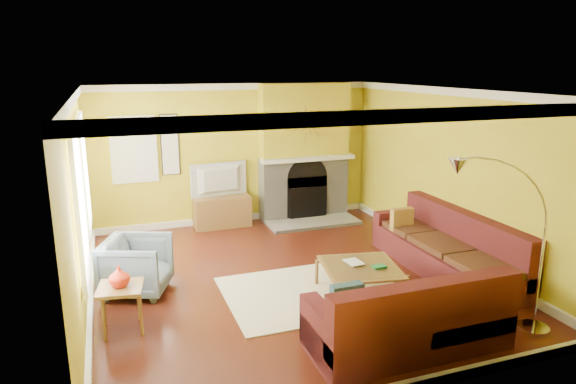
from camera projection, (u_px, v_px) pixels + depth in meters
name	position (u px, v px, depth m)	size (l,w,h in m)	color
floor	(287.00, 277.00, 7.58)	(5.50, 6.00, 0.02)	#581F12
ceiling	(287.00, 90.00, 6.92)	(5.50, 6.00, 0.02)	white
wall_back	(236.00, 154.00, 9.99)	(5.50, 0.02, 2.70)	gold
wall_front	(403.00, 264.00, 4.50)	(5.50, 0.02, 2.70)	gold
wall_left	(78.00, 206.00, 6.34)	(0.02, 6.00, 2.70)	gold
wall_right	(451.00, 174.00, 8.15)	(0.02, 6.00, 2.70)	gold
baseboard	(287.00, 273.00, 7.56)	(5.50, 6.00, 0.12)	white
crown_molding	(287.00, 96.00, 6.93)	(5.50, 6.00, 0.12)	white
window_left_near	(83.00, 173.00, 7.51)	(0.06, 1.22, 1.72)	white
window_left_far	(78.00, 206.00, 5.77)	(0.06, 1.22, 1.72)	white
window_back	(134.00, 150.00, 9.28)	(0.82, 0.06, 1.22)	white
wall_art	(170.00, 145.00, 9.49)	(0.34, 0.04, 1.14)	white
fireplace	(304.00, 152.00, 10.25)	(1.80, 0.40, 2.70)	#97948F
mantel	(308.00, 159.00, 10.05)	(1.92, 0.22, 0.08)	white
hearth	(314.00, 223.00, 10.06)	(1.80, 0.70, 0.06)	#97948F
sunburst	(308.00, 123.00, 9.89)	(0.70, 0.04, 0.70)	olive
rug	(313.00, 291.00, 7.07)	(2.40, 1.80, 0.02)	beige
sectional_sofa	(389.00, 261.00, 6.97)	(3.25, 3.50, 0.90)	#551B1E
coffee_table	(360.00, 279.00, 7.00)	(1.00, 1.00, 0.40)	white
media_console	(222.00, 211.00, 9.88)	(1.07, 0.48, 0.59)	olive
tv	(221.00, 180.00, 9.73)	(1.11, 0.15, 0.64)	black
subwoofer	(237.00, 216.00, 10.01)	(0.33, 0.33, 0.33)	white
armchair	(137.00, 266.00, 6.97)	(0.83, 0.85, 0.77)	slate
side_table	(122.00, 308.00, 6.00)	(0.50, 0.50, 0.55)	olive
vase	(119.00, 276.00, 5.90)	(0.24, 0.24, 0.25)	red
book	(347.00, 264.00, 6.99)	(0.21, 0.28, 0.03)	white
arc_lamp	(502.00, 252.00, 5.60)	(1.36, 0.36, 2.13)	silver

